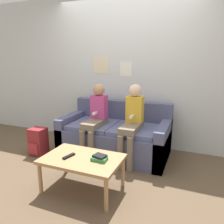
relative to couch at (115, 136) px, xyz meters
The scene contains 9 objects.
ground_plane 0.62m from the couch, 90.00° to the right, with size 10.00×10.00×0.00m, color brown.
wall_back 1.14m from the couch, 90.01° to the left, with size 8.00×0.06×2.60m.
couch is the anchor object (origin of this frame).
coffee_table 1.11m from the couch, 88.55° to the right, with size 0.90×0.58×0.41m.
person_left 0.48m from the couch, 142.15° to the right, with size 0.24×0.58×1.14m.
person_right 0.54m from the couch, 29.66° to the right, with size 0.24×0.58×1.16m.
tv_remote 1.17m from the couch, 96.01° to the right, with size 0.08×0.17×0.02m.
book_stack 1.13m from the couch, 77.48° to the right, with size 0.17×0.14×0.06m.
backpack 1.25m from the couch, 155.88° to the right, with size 0.25×0.25×0.43m.
Camera 1 is at (1.22, -2.57, 1.51)m, focal length 35.00 mm.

